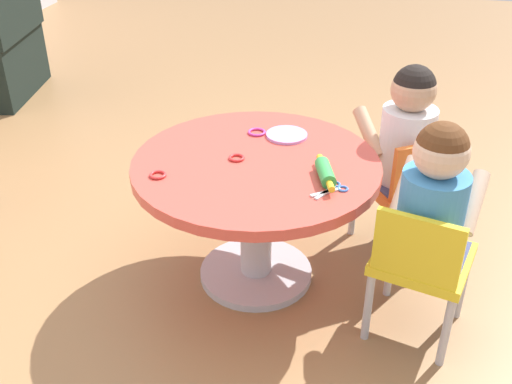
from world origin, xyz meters
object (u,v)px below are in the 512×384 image
seated_child_left (434,198)px  craft_table (256,191)px  child_chair_left (420,263)px  seated_child_right (407,129)px  rolling_pin (325,172)px  child_chair_right (406,185)px  craft_scissors (333,189)px

seated_child_left → craft_table: bearing=74.7°
child_chair_left → seated_child_right: 0.59m
craft_table → rolling_pin: (-0.08, -0.25, 0.15)m
rolling_pin → seated_child_left: bearing=-103.6°
seated_child_left → seated_child_right: 0.51m
craft_table → seated_child_left: bearing=-105.3°
child_chair_left → seated_child_right: (0.54, 0.07, 0.23)m
seated_child_left → child_chair_right: seated_child_left is taller
rolling_pin → craft_table: bearing=72.4°
child_chair_right → craft_scissors: size_ratio=3.95×
rolling_pin → child_chair_left: bearing=-110.0°
child_chair_left → child_chair_right: 0.51m
craft_table → rolling_pin: bearing=-107.6°
seated_child_left → craft_scissors: size_ratio=3.76×
child_chair_left → seated_child_left: seated_child_left is taller
craft_scissors → child_chair_right: bearing=-29.8°
child_chair_right → rolling_pin: rolling_pin is taller
child_chair_left → seated_child_right: seated_child_right is taller
seated_child_right → child_chair_left: bearing=-173.0°
seated_child_left → craft_scissors: (0.02, 0.31, -0.02)m
child_chair_right → seated_child_left: bearing=-173.2°
child_chair_right → child_chair_left: bearing=-174.9°
rolling_pin → seated_child_right: bearing=-32.9°
seated_child_right → rolling_pin: 0.50m
seated_child_left → child_chair_right: bearing=6.8°
seated_child_left → rolling_pin: seated_child_left is taller
child_chair_right → craft_scissors: child_chair_right is taller
child_chair_left → child_chair_right: same height
child_chair_right → craft_scissors: (-0.45, 0.26, 0.21)m
craft_table → child_chair_right: 0.63m
child_chair_right → rolling_pin: 0.54m
child_chair_left → rolling_pin: rolling_pin is taller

